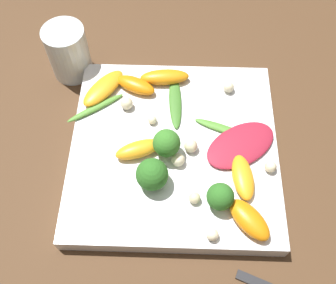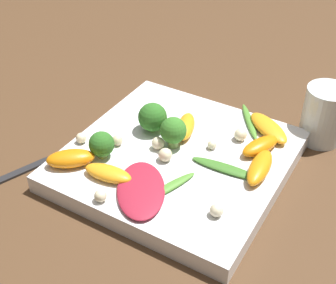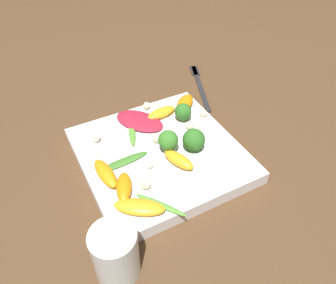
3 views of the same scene
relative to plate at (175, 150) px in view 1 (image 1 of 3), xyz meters
The scene contains 24 objects.
ground_plane 0.01m from the plate, ahead, with size 2.40×2.40×0.00m, color #4C331E.
plate is the anchor object (origin of this frame).
drinking_glass 0.22m from the plate, 132.07° to the right, with size 0.06×0.06×0.08m.
radicchio_leaf_0 0.09m from the plate, 90.44° to the left, with size 0.10×0.12×0.01m.
orange_segment_0 0.05m from the plate, 73.82° to the right, with size 0.04×0.07×0.02m.
orange_segment_1 0.11m from the plate, behind, with size 0.03×0.07×0.02m.
orange_segment_2 0.14m from the plate, 41.01° to the left, with size 0.07×0.06×0.02m.
orange_segment_3 0.10m from the plate, 60.94° to the left, with size 0.07×0.03×0.02m.
orange_segment_4 0.14m from the plate, 129.82° to the right, with size 0.08×0.07×0.02m.
orange_segment_5 0.11m from the plate, 148.00° to the right, with size 0.05×0.07×0.02m.
broccoli_floret_0 0.04m from the plate, 37.72° to the right, with size 0.04×0.04×0.04m.
broccoli_floret_1 0.07m from the plate, 25.18° to the right, with size 0.04×0.04×0.04m.
broccoli_floret_2 0.10m from the plate, 35.10° to the left, with size 0.03×0.03×0.04m.
arugula_sprig_0 0.07m from the plate, 111.22° to the left, with size 0.04×0.08×0.01m.
arugula_sprig_1 0.07m from the plate, behind, with size 0.10×0.02×0.01m.
arugula_sprig_2 0.13m from the plate, 116.12° to the right, with size 0.06×0.08×0.01m.
macadamia_nut_0 0.05m from the plate, 138.86° to the right, with size 0.01×0.01×0.01m.
macadamia_nut_1 0.09m from the plate, 131.42° to the right, with size 0.02×0.02×0.02m.
macadamia_nut_2 0.03m from the plate, 74.88° to the left, with size 0.02×0.02×0.02m.
macadamia_nut_3 0.13m from the plate, 21.04° to the left, with size 0.01×0.01×0.01m.
macadamia_nut_4 0.09m from the plate, 18.88° to the left, with size 0.01×0.01×0.01m.
macadamia_nut_5 0.04m from the plate, 12.02° to the left, with size 0.02×0.02×0.02m.
macadamia_nut_6 0.13m from the plate, 75.23° to the left, with size 0.02×0.02×0.02m.
macadamia_nut_7 0.12m from the plate, 140.83° to the left, with size 0.02×0.02×0.02m.
Camera 1 is at (0.26, -0.00, 0.49)m, focal length 42.00 mm.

